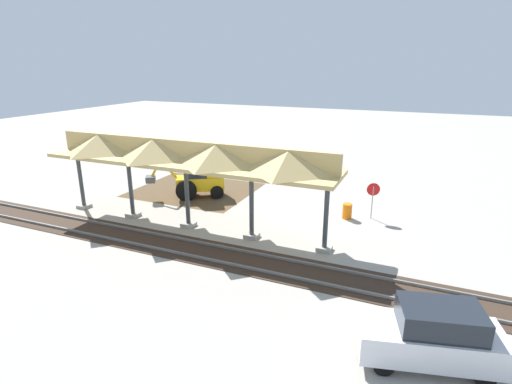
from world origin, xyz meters
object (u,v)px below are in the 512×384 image
(backhoe, at_px, (198,179))
(distant_parked_car, at_px, (432,335))
(stop_sign, at_px, (373,193))
(traffic_barrel, at_px, (347,211))

(backhoe, relative_size, distant_parked_car, 1.10)
(stop_sign, relative_size, distant_parked_car, 0.48)
(distant_parked_car, bearing_deg, backhoe, -36.83)
(backhoe, height_order, traffic_barrel, backhoe)
(backhoe, distance_m, traffic_barrel, 10.27)
(backhoe, distance_m, distant_parked_car, 18.63)
(backhoe, bearing_deg, traffic_barrel, 179.80)
(stop_sign, relative_size, backhoe, 0.44)
(stop_sign, relative_size, traffic_barrel, 2.42)
(distant_parked_car, distance_m, traffic_barrel, 12.08)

